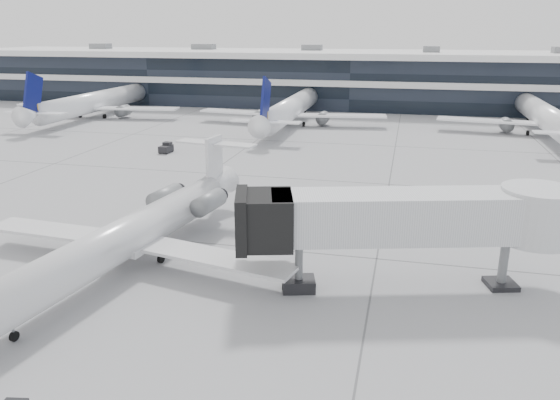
# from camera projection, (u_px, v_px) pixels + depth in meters

# --- Properties ---
(ground) EXTENTS (220.00, 220.00, 0.00)m
(ground) POSITION_uv_depth(u_px,v_px,m) (242.00, 247.00, 41.00)
(ground) COLOR #9A9A9D
(ground) RESTS_ON ground
(terminal) EXTENTS (170.00, 22.00, 10.00)m
(terminal) POSITION_uv_depth(u_px,v_px,m) (355.00, 81.00, 115.64)
(terminal) COLOR black
(terminal) RESTS_ON ground
(bg_jet_left) EXTENTS (32.00, 40.00, 9.60)m
(bg_jet_left) POSITION_uv_depth(u_px,v_px,m) (98.00, 116.00, 101.94)
(bg_jet_left) COLOR white
(bg_jet_left) RESTS_ON ground
(bg_jet_center) EXTENTS (32.00, 40.00, 9.60)m
(bg_jet_center) POSITION_uv_depth(u_px,v_px,m) (292.00, 124.00, 93.82)
(bg_jet_center) COLOR white
(bg_jet_center) RESTS_ON ground
(bg_jet_right) EXTENTS (32.00, 40.00, 9.60)m
(bg_jet_right) POSITION_uv_depth(u_px,v_px,m) (542.00, 134.00, 85.05)
(bg_jet_right) COLOR white
(bg_jet_right) RESTS_ON ground
(regional_jet) EXTENTS (23.88, 29.79, 6.89)m
(regional_jet) POSITION_uv_depth(u_px,v_px,m) (131.00, 234.00, 37.00)
(regional_jet) COLOR silver
(regional_jet) RESTS_ON ground
(jet_bridge) EXTENTS (19.97, 8.71, 6.49)m
(jet_bridge) POSITION_uv_depth(u_px,v_px,m) (420.00, 217.00, 33.05)
(jet_bridge) COLOR silver
(jet_bridge) RESTS_ON ground
(traffic_cone) EXTENTS (0.56, 0.56, 0.62)m
(traffic_cone) POSITION_uv_depth(u_px,v_px,m) (278.00, 191.00, 54.01)
(traffic_cone) COLOR #F44E0C
(traffic_cone) RESTS_ON ground
(far_tug) EXTENTS (1.36, 2.17, 1.34)m
(far_tug) POSITION_uv_depth(u_px,v_px,m) (166.00, 148.00, 72.01)
(far_tug) COLOR black
(far_tug) RESTS_ON ground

